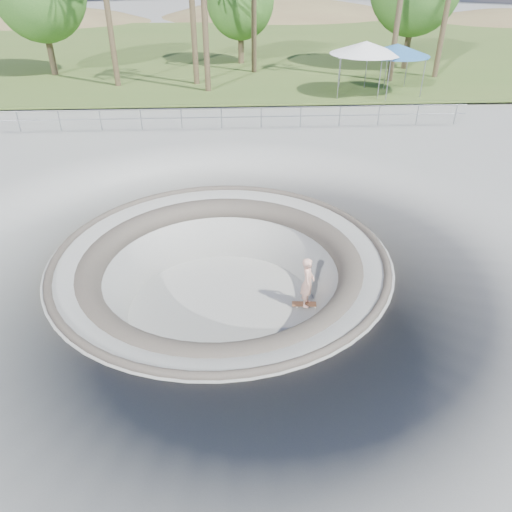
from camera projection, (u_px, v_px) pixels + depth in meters
name	position (u px, v px, depth m)	size (l,w,h in m)	color
ground	(221.00, 256.00, 15.21)	(180.00, 180.00, 0.00)	#9A9A95
skate_bowl	(223.00, 304.00, 16.18)	(14.00, 14.00, 4.10)	#9A9A95
grass_strip	(223.00, 50.00, 43.89)	(180.00, 36.00, 0.12)	#455F26
distant_hills	(253.00, 76.00, 67.52)	(103.20, 45.00, 28.60)	brown
safety_railing	(221.00, 118.00, 25.01)	(25.00, 0.06, 1.03)	gray
skateboard	(306.00, 304.00, 16.15)	(0.93, 0.33, 0.09)	brown
skater	(308.00, 282.00, 15.68)	(0.63, 0.41, 1.73)	#E7AB95
canopy_white	(366.00, 48.00, 29.30)	(5.82, 5.82, 3.02)	gray
canopy_blue	(397.00, 50.00, 29.68)	(5.59, 5.59, 2.83)	gray
bushy_tree_mid	(240.00, 1.00, 36.38)	(4.95, 4.50, 7.14)	brown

